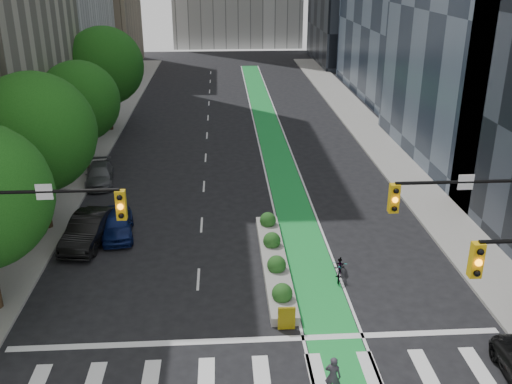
{
  "coord_description": "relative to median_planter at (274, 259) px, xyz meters",
  "views": [
    {
      "loc": [
        -1.25,
        -17.47,
        13.89
      ],
      "look_at": [
        0.44,
        9.39,
        3.0
      ],
      "focal_mm": 40.0,
      "sensor_mm": 36.0,
      "label": 1
    }
  ],
  "objects": [
    {
      "name": "parked_car_left_far",
      "position": [
        -10.7,
        11.97,
        0.25
      ],
      "size": [
        2.3,
        4.48,
        1.24
      ],
      "primitive_type": "imported",
      "rotation": [
        0.0,
        0.0,
        0.14
      ],
      "color": "#545658",
      "rests_on": "ground"
    },
    {
      "name": "signal_left",
      "position": [
        -9.9,
        -6.57,
        4.41
      ],
      "size": [
        6.14,
        0.51,
        7.2
      ],
      "color": "black",
      "rests_on": "ground"
    },
    {
      "name": "sidewalk_right",
      "position": [
        10.6,
        17.96,
        -0.3
      ],
      "size": [
        3.6,
        90.0,
        0.15
      ],
      "primitive_type": "cube",
      "color": "gray",
      "rests_on": "ground"
    },
    {
      "name": "ground",
      "position": [
        -1.2,
        -7.04,
        -0.37
      ],
      "size": [
        160.0,
        160.0,
        0.0
      ],
      "primitive_type": "plane",
      "color": "black",
      "rests_on": "ground"
    },
    {
      "name": "tree_midfar",
      "position": [
        -12.2,
        14.96,
        4.57
      ],
      "size": [
        5.6,
        5.6,
        7.76
      ],
      "color": "black",
      "rests_on": "ground"
    },
    {
      "name": "signal_right",
      "position": [
        7.47,
        -6.57,
        4.43
      ],
      "size": [
        5.82,
        0.51,
        7.2
      ],
      "color": "black",
      "rests_on": "ground"
    },
    {
      "name": "bicycle",
      "position": [
        3.0,
        -1.17,
        0.13
      ],
      "size": [
        1.13,
        2.02,
        1.01
      ],
      "primitive_type": "imported",
      "rotation": [
        0.0,
        0.0,
        -0.25
      ],
      "color": "gray",
      "rests_on": "ground"
    },
    {
      "name": "parked_car_left_near",
      "position": [
        -8.2,
        3.92,
        0.32
      ],
      "size": [
        2.17,
        4.24,
        1.38
      ],
      "primitive_type": "imported",
      "rotation": [
        0.0,
        0.0,
        0.14
      ],
      "color": "#0C194D",
      "rests_on": "ground"
    },
    {
      "name": "tree_mid",
      "position": [
        -12.2,
        4.96,
        5.2
      ],
      "size": [
        6.4,
        6.4,
        8.78
      ],
      "color": "black",
      "rests_on": "ground"
    },
    {
      "name": "bike_lane_paint",
      "position": [
        1.8,
        22.96,
        -0.37
      ],
      "size": [
        2.2,
        70.0,
        0.01
      ],
      "primitive_type": "cube",
      "color": "green",
      "rests_on": "ground"
    },
    {
      "name": "parked_car_left_mid",
      "position": [
        -9.57,
        3.05,
        0.42
      ],
      "size": [
        2.31,
        4.99,
        1.58
      ],
      "primitive_type": "imported",
      "rotation": [
        0.0,
        0.0,
        -0.14
      ],
      "color": "black",
      "rests_on": "ground"
    },
    {
      "name": "sidewalk_left",
      "position": [
        -13.0,
        17.96,
        -0.3
      ],
      "size": [
        3.6,
        90.0,
        0.15
      ],
      "primitive_type": "cube",
      "color": "gray",
      "rests_on": "ground"
    },
    {
      "name": "cyclist",
      "position": [
        1.16,
        -9.04,
        0.4
      ],
      "size": [
        0.66,
        0.56,
        1.54
      ],
      "primitive_type": "imported",
      "rotation": [
        0.0,
        0.0,
        2.74
      ],
      "color": "#36313B",
      "rests_on": "ground"
    },
    {
      "name": "median_planter",
      "position": [
        0.0,
        0.0,
        0.0
      ],
      "size": [
        1.2,
        10.26,
        1.1
      ],
      "color": "gray",
      "rests_on": "ground"
    },
    {
      "name": "tree_far",
      "position": [
        -12.2,
        24.96,
        5.32
      ],
      "size": [
        6.6,
        6.6,
        9.0
      ],
      "color": "black",
      "rests_on": "ground"
    }
  ]
}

